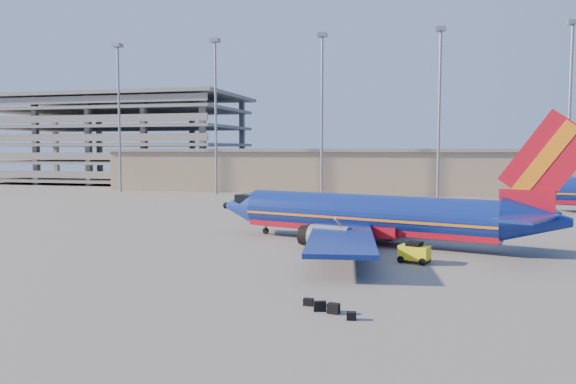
{
  "coord_description": "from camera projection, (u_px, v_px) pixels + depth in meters",
  "views": [
    {
      "loc": [
        13.86,
        -52.01,
        8.52
      ],
      "look_at": [
        -0.54,
        4.36,
        4.0
      ],
      "focal_mm": 35.0,
      "sensor_mm": 36.0,
      "label": 1
    }
  ],
  "objects": [
    {
      "name": "ground",
      "position": [
        282.0,
        237.0,
        54.32
      ],
      "size": [
        220.0,
        220.0,
        0.0
      ],
      "primitive_type": "plane",
      "color": "slate",
      "rests_on": "ground"
    },
    {
      "name": "terminal_building",
      "position": [
        410.0,
        170.0,
        107.55
      ],
      "size": [
        122.0,
        16.0,
        8.5
      ],
      "color": "gray",
      "rests_on": "ground"
    },
    {
      "name": "parking_garage",
      "position": [
        119.0,
        136.0,
        140.25
      ],
      "size": [
        62.0,
        32.0,
        21.4
      ],
      "color": "slate",
      "rests_on": "ground"
    },
    {
      "name": "light_mast_row",
      "position": [
        379.0,
        96.0,
        96.16
      ],
      "size": [
        101.6,
        1.6,
        28.65
      ],
      "color": "gray",
      "rests_on": "ground"
    },
    {
      "name": "aircraft_main",
      "position": [
        374.0,
        216.0,
        50.04
      ],
      "size": [
        33.27,
        31.55,
        11.52
      ],
      "rotation": [
        0.0,
        0.0,
        -0.27
      ],
      "color": "navy",
      "rests_on": "ground"
    },
    {
      "name": "baggage_tug",
      "position": [
        414.0,
        252.0,
        41.78
      ],
      "size": [
        2.49,
        1.92,
        1.58
      ],
      "rotation": [
        0.0,
        0.0,
        -0.3
      ],
      "color": "yellow",
      "rests_on": "ground"
    },
    {
      "name": "luggage_pile",
      "position": [
        328.0,
        308.0,
        29.15
      ],
      "size": [
        3.16,
        2.35,
        0.54
      ],
      "color": "black",
      "rests_on": "ground"
    }
  ]
}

